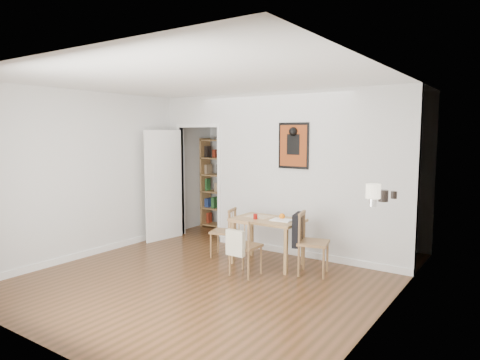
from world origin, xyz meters
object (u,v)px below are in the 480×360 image
Objects in this scene: notebook at (282,220)px; ceramic_jar_a at (383,196)px; red_glass at (255,216)px; mantel_lamp at (373,193)px; chair_front at (245,246)px; orange_fruit at (282,216)px; ceramic_jar_b at (394,195)px; fireplace at (385,249)px; chair_left at (223,232)px; dining_table at (268,224)px; bookshelf at (219,184)px; chair_right at (312,242)px.

notebook is 2.21× the size of ceramic_jar_a.
red_glass is 0.33× the size of mantel_lamp.
orange_fruit is at bearing 73.84° from chair_front.
orange_fruit is 0.97× the size of ceramic_jar_b.
fireplace is 4.23× the size of notebook.
chair_front is at bearing -74.51° from red_glass.
chair_left is 0.62× the size of fireplace.
notebook reaches higher than dining_table.
fireplace is at bearing 80.36° from mantel_lamp.
notebook is (0.23, 0.00, 0.09)m from dining_table.
notebook is at bearing -34.42° from bookshelf.
red_glass is (-0.13, 0.47, 0.32)m from chair_front.
fireplace is at bearing -86.78° from ceramic_jar_b.
dining_table is 4.14× the size of mantel_lamp.
mantel_lamp is at bearing -35.73° from chair_right.
chair_left is 0.74m from red_glass.
dining_table is at bearing 89.37° from chair_front.
chair_front is 1.97m from ceramic_jar_a.
chair_front is at bearing -111.96° from notebook.
ceramic_jar_a is at bearing -18.80° from chair_right.
chair_left is 5.83× the size of ceramic_jar_a.
dining_table is at bearing 177.10° from ceramic_jar_b.
dining_table is 1.30× the size of chair_left.
bookshelf is 4.30m from ceramic_jar_b.
ceramic_jar_b is (1.82, -0.09, 0.60)m from dining_table.
chair_right is at bearing -4.18° from notebook.
dining_table is 0.75m from chair_right.
chair_right is 10.77× the size of red_glass.
dining_table is 1.92m from ceramic_jar_b.
chair_front is 3.10m from bookshelf.
orange_fruit reaches higher than red_glass.
fireplace is 14.31× the size of orange_fruit.
ceramic_jar_b reaches higher than chair_right.
notebook is at bearing 175.82° from chair_right.
red_glass reaches higher than notebook.
mantel_lamp is at bearing -28.90° from orange_fruit.
orange_fruit is 1.90m from mantel_lamp.
chair_front reaches higher than red_glass.
ceramic_jar_b reaches higher than chair_left.
ceramic_jar_a is at bearing -7.83° from chair_left.
chair_left is 2.64× the size of notebook.
orange_fruit is 0.36× the size of mantel_lamp.
chair_right is at bearing 36.96° from chair_front.
chair_left reaches higher than orange_fruit.
red_glass is at bearing 105.49° from chair_front.
notebook is 1.84m from mantel_lamp.
chair_right is 9.67× the size of ceramic_jar_b.
fireplace is at bearing -9.13° from red_glass.
chair_left is at bearing 172.45° from red_glass.
notebook is 3.29× the size of ceramic_jar_b.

